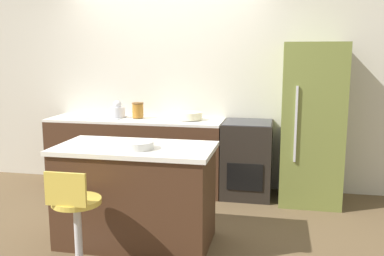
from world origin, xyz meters
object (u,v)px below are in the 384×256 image
object	(u,v)px
oven_range	(247,159)
kettle	(118,111)
stool_chair	(76,221)
mixing_bowl	(190,116)
refrigerator	(311,124)

from	to	relation	value
oven_range	kettle	distance (m)	1.72
stool_chair	kettle	size ratio (longest dim) A/B	4.04
mixing_bowl	kettle	bearing A→B (deg)	180.00
oven_range	mixing_bowl	xyz separation A→B (m)	(-0.71, 0.04, 0.50)
stool_chair	mixing_bowl	size ratio (longest dim) A/B	2.87
oven_range	mixing_bowl	distance (m)	0.86
refrigerator	stool_chair	size ratio (longest dim) A/B	2.13
refrigerator	mixing_bowl	bearing A→B (deg)	176.55
oven_range	stool_chair	xyz separation A→B (m)	(-1.14, -2.14, -0.02)
kettle	mixing_bowl	size ratio (longest dim) A/B	0.71
refrigerator	mixing_bowl	size ratio (longest dim) A/B	6.11
oven_range	kettle	bearing A→B (deg)	178.43
kettle	oven_range	bearing A→B (deg)	-1.57
refrigerator	kettle	xyz separation A→B (m)	(-2.36, 0.09, 0.08)
kettle	refrigerator	bearing A→B (deg)	-2.08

